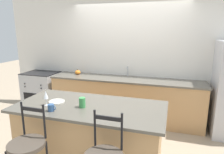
% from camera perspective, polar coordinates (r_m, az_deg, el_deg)
% --- Properties ---
extents(ground_plane, '(18.00, 18.00, 0.00)m').
position_cam_1_polar(ground_plane, '(4.25, 2.42, -13.80)').
color(ground_plane, tan).
extents(wall_back, '(6.00, 0.07, 2.70)m').
position_cam_1_polar(wall_back, '(4.50, 4.85, 5.76)').
color(wall_back, silver).
rests_on(wall_back, ground_plane).
extents(back_counter, '(3.27, 0.68, 0.93)m').
position_cam_1_polar(back_counter, '(4.40, 3.73, -6.24)').
color(back_counter, tan).
rests_on(back_counter, ground_plane).
extents(sink_faucet, '(0.02, 0.13, 0.22)m').
position_cam_1_polar(sink_faucet, '(4.43, 4.45, 1.92)').
color(sink_faucet, '#ADAFB5').
rests_on(sink_faucet, back_counter).
extents(kitchen_island, '(2.01, 0.96, 0.95)m').
position_cam_1_polar(kitchen_island, '(2.91, -6.17, -16.75)').
color(kitchen_island, tan).
rests_on(kitchen_island, ground_plane).
extents(oven_range, '(0.79, 0.65, 0.93)m').
position_cam_1_polar(oven_range, '(5.27, -19.33, -3.73)').
color(oven_range, '#ADAFB5').
rests_on(oven_range, ground_plane).
extents(bar_stool_near, '(0.40, 0.40, 1.14)m').
position_cam_1_polar(bar_stool_near, '(2.54, -22.87, -19.40)').
color(bar_stool_near, black).
rests_on(bar_stool_near, ground_plane).
extents(dinner_plate, '(0.22, 0.22, 0.02)m').
position_cam_1_polar(dinner_plate, '(2.92, -15.49, -6.74)').
color(dinner_plate, beige).
rests_on(dinner_plate, kitchen_island).
extents(wine_glass, '(0.06, 0.06, 0.20)m').
position_cam_1_polar(wine_glass, '(2.79, -18.41, -4.91)').
color(wine_glass, white).
rests_on(wine_glass, kitchen_island).
extents(coffee_mug, '(0.11, 0.08, 0.09)m').
position_cam_1_polar(coffee_mug, '(2.61, -16.99, -8.37)').
color(coffee_mug, '#335689').
rests_on(coffee_mug, kitchen_island).
extents(tumbler_cup, '(0.08, 0.08, 0.13)m').
position_cam_1_polar(tumbler_cup, '(2.64, -8.51, -7.22)').
color(tumbler_cup, '#3D934C').
rests_on(tumbler_cup, kitchen_island).
extents(pumpkin_decoration, '(0.13, 0.13, 0.12)m').
position_cam_1_polar(pumpkin_decoration, '(4.70, -9.76, 1.34)').
color(pumpkin_decoration, orange).
rests_on(pumpkin_decoration, back_counter).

